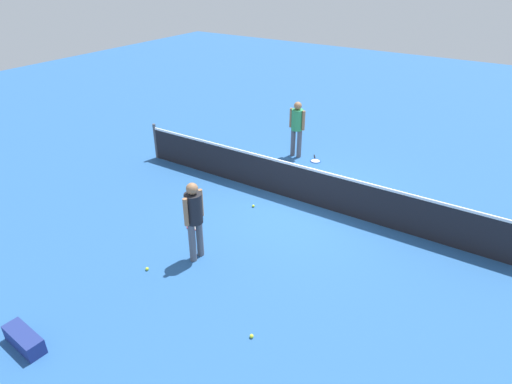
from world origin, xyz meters
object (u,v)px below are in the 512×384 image
object	(u,v)px
tennis_ball_near_player	(253,206)
tennis_ball_by_net	(147,269)
player_near_side	(194,215)
player_far_side	(297,125)
tennis_racket_far_player	(315,160)
equipment_bag	(23,338)
tennis_racket_near_player	(194,226)
tennis_ball_midcourt	(252,336)

from	to	relation	value
tennis_ball_near_player	tennis_ball_by_net	bearing A→B (deg)	-97.36
player_near_side	player_far_side	bearing A→B (deg)	97.71
tennis_racket_far_player	equipment_bag	world-z (taller)	equipment_bag
player_far_side	tennis_racket_near_player	xyz separation A→B (m)	(-0.04, -4.75, -1.00)
tennis_racket_near_player	tennis_ball_midcourt	size ratio (longest dim) A/B	9.13
tennis_ball_midcourt	tennis_ball_near_player	bearing A→B (deg)	122.90
player_far_side	tennis_ball_midcourt	bearing A→B (deg)	-67.06
player_far_side	tennis_ball_by_net	bearing A→B (deg)	-88.20
player_near_side	equipment_bag	size ratio (longest dim) A/B	2.07
tennis_racket_far_player	player_far_side	bearing A→B (deg)	-179.59
tennis_ball_near_player	tennis_ball_midcourt	distance (m)	4.15
player_far_side	tennis_racket_far_player	xyz separation A→B (m)	(0.67, 0.00, -1.00)
player_near_side	tennis_racket_near_player	distance (m)	1.54
tennis_ball_near_player	tennis_racket_far_player	bearing A→B (deg)	88.95
player_near_side	tennis_racket_far_player	world-z (taller)	player_near_side
tennis_ball_by_net	tennis_ball_near_player	bearing A→B (deg)	82.64
tennis_racket_far_player	tennis_ball_by_net	size ratio (longest dim) A/B	8.91
player_near_side	tennis_racket_far_player	size ratio (longest dim) A/B	2.89
player_far_side	tennis_ball_by_net	world-z (taller)	player_far_side
player_far_side	tennis_racket_far_player	world-z (taller)	player_far_side
player_near_side	tennis_ball_midcourt	bearing A→B (deg)	-29.20
player_near_side	tennis_ball_midcourt	world-z (taller)	player_near_side
player_far_side	tennis_ball_near_player	xyz separation A→B (m)	(0.61, -3.29, -0.98)
player_far_side	tennis_racket_near_player	distance (m)	4.85
tennis_ball_near_player	equipment_bag	bearing A→B (deg)	-96.91
tennis_ball_near_player	tennis_ball_by_net	distance (m)	3.19
tennis_ball_near_player	equipment_bag	size ratio (longest dim) A/B	0.08
tennis_ball_midcourt	tennis_racket_far_player	bearing A→B (deg)	107.93
tennis_racket_near_player	tennis_ball_midcourt	distance (m)	3.55
player_near_side	tennis_racket_far_player	distance (m)	5.69
tennis_ball_by_net	equipment_bag	xyz separation A→B (m)	(-0.27, -2.39, 0.11)
tennis_ball_by_net	tennis_ball_midcourt	size ratio (longest dim) A/B	1.00
tennis_racket_near_player	player_far_side	bearing A→B (deg)	89.46
tennis_ball_midcourt	equipment_bag	xyz separation A→B (m)	(-2.93, -2.08, 0.11)
player_far_side	tennis_ball_midcourt	xyz separation A→B (m)	(2.87, -6.77, -0.98)
player_near_side	tennis_ball_midcourt	distance (m)	2.60
player_near_side	tennis_ball_near_player	distance (m)	2.51
tennis_racket_far_player	equipment_bag	bearing A→B (deg)	-94.74
player_near_side	tennis_racket_near_player	bearing A→B (deg)	133.41
tennis_racket_near_player	tennis_racket_far_player	bearing A→B (deg)	81.42
tennis_ball_midcourt	tennis_ball_by_net	bearing A→B (deg)	173.20
tennis_racket_near_player	tennis_racket_far_player	world-z (taller)	same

